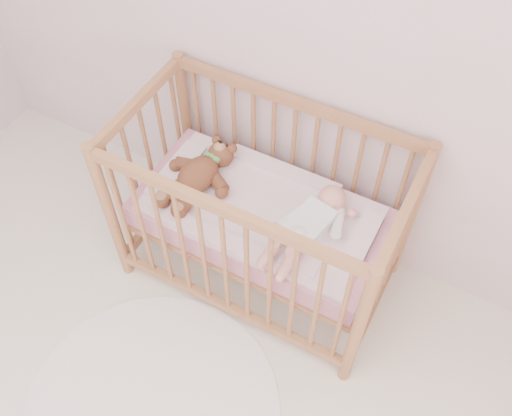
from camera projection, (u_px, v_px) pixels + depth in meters
The scene contains 7 objects.
wall_back at pixel (294, 20), 2.36m from camera, with size 4.00×0.02×2.70m, color silver.
crib at pixel (261, 216), 2.80m from camera, with size 1.36×0.76×1.00m, color #B67A4D, non-canonical shape.
mattress at pixel (261, 218), 2.82m from camera, with size 1.22×0.62×0.13m, color pink.
blanket at pixel (261, 208), 2.76m from camera, with size 1.10×0.58×0.06m, color #E69EB6, non-canonical shape.
baby at pixel (310, 223), 2.61m from camera, with size 0.29×0.60×0.15m, color white, non-canonical shape.
teddy_bear at pixel (198, 175), 2.78m from camera, with size 0.37×0.53×0.15m, color brown, non-canonical shape.
rug at pixel (152, 411), 2.71m from camera, with size 1.23×1.23×0.01m, color white.
Camera 1 is at (0.83, 0.10, 2.74)m, focal length 40.00 mm.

